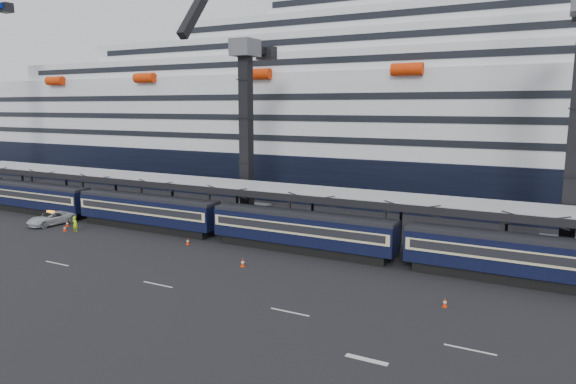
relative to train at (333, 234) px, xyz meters
name	(u,v)px	position (x,y,z in m)	size (l,w,h in m)	color
ground	(338,298)	(4.65, -10.00, -2.20)	(260.00, 260.00, 0.00)	black
lane_markings	(434,351)	(12.80, -15.23, -2.19)	(111.00, 4.27, 0.02)	beige
train	(333,234)	(0.00, 0.00, 0.00)	(133.05, 3.00, 4.05)	black
canopy	(394,200)	(4.65, 4.00, 3.05)	(130.00, 6.25, 5.53)	#919499
cruise_ship	(449,118)	(3.57, 35.99, 10.14)	(214.09, 28.84, 34.00)	black
crane_dark_near	(244,125)	(-15.35, 8.59, 9.73)	(4.50, 17.75, 35.08)	#45474C
pickup_truck	(51,218)	(-35.27, -3.78, -1.42)	(2.59, 5.61, 1.56)	#AFB3B7
worker	(75,224)	(-29.85, -4.84, -1.31)	(0.65, 0.43, 1.78)	#BEF90D
traffic_cone_a	(65,228)	(-31.09, -5.27, -1.85)	(0.35, 0.35, 0.71)	red
traffic_cone_b	(67,223)	(-32.81, -3.51, -1.84)	(0.37, 0.37, 0.73)	red
traffic_cone_c	(188,241)	(-14.89, -3.29, -1.84)	(0.36, 0.36, 0.73)	red
traffic_cone_d	(243,263)	(-5.81, -6.90, -1.81)	(0.40, 0.40, 0.80)	red
traffic_cone_e	(445,302)	(12.03, -8.00, -1.86)	(0.35, 0.35, 0.69)	red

